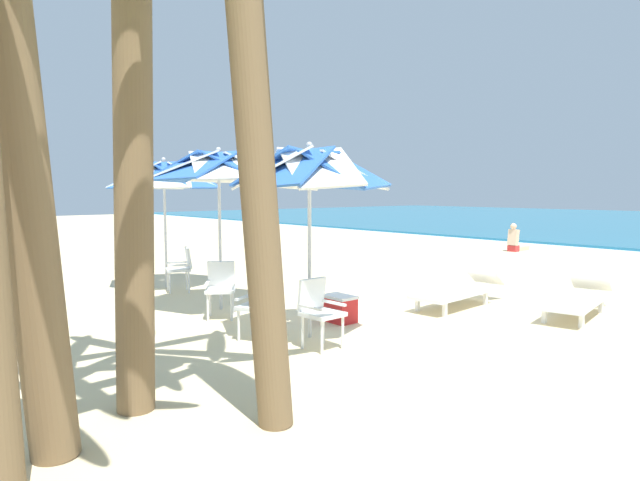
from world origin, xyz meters
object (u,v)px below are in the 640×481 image
(plastic_chair_0, at_px, (319,309))
(sun_lounger_0, at_px, (578,298))
(plastic_chair_3, at_px, (182,266))
(palm_tree_1, at_px, (133,66))
(plastic_chair_4, at_px, (134,261))
(sun_lounger_1, at_px, (459,290))
(palm_tree_2, at_px, (251,58))
(cooler_box, at_px, (339,308))
(beach_umbrella_1, at_px, (219,168))
(palm_tree_3, at_px, (10,13))
(beachgoer_seated, at_px, (516,242))
(plastic_chair_1, at_px, (259,301))
(plastic_chair_2, at_px, (221,286))
(beach_umbrella_0, at_px, (309,171))
(beach_umbrella_2, at_px, (164,177))

(plastic_chair_0, distance_m, sun_lounger_0, 4.44)
(plastic_chair_3, bearing_deg, palm_tree_1, -29.73)
(plastic_chair_4, relative_size, sun_lounger_1, 0.40)
(palm_tree_2, bearing_deg, cooler_box, 127.18)
(beach_umbrella_1, distance_m, plastic_chair_4, 3.74)
(plastic_chair_3, distance_m, palm_tree_3, 7.25)
(sun_lounger_0, height_order, beachgoer_seated, beachgoer_seated)
(plastic_chair_1, height_order, beach_umbrella_1, beach_umbrella_1)
(sun_lounger_1, xyz_separation_m, palm_tree_1, (0.79, -5.88, 2.73))
(plastic_chair_1, distance_m, plastic_chair_2, 1.40)
(sun_lounger_1, bearing_deg, plastic_chair_0, -84.25)
(plastic_chair_2, relative_size, plastic_chair_4, 1.00)
(beach_umbrella_0, relative_size, plastic_chair_4, 2.99)
(plastic_chair_3, distance_m, palm_tree_2, 7.00)
(plastic_chair_1, height_order, cooler_box, plastic_chair_1)
(plastic_chair_2, relative_size, palm_tree_1, 0.18)
(sun_lounger_0, relative_size, palm_tree_1, 0.46)
(plastic_chair_0, xyz_separation_m, plastic_chair_4, (-6.02, 0.07, 0.00))
(palm_tree_2, height_order, cooler_box, palm_tree_2)
(beach_umbrella_0, relative_size, beach_umbrella_1, 0.97)
(plastic_chair_1, height_order, palm_tree_3, palm_tree_3)
(beach_umbrella_0, xyz_separation_m, beach_umbrella_1, (-2.30, -0.01, 0.11))
(sun_lounger_0, distance_m, palm_tree_2, 6.75)
(palm_tree_1, distance_m, palm_tree_3, 1.10)
(plastic_chair_4, bearing_deg, beachgoer_seated, 81.42)
(plastic_chair_1, height_order, plastic_chair_2, same)
(plastic_chair_0, distance_m, plastic_chair_3, 4.65)
(beach_umbrella_1, bearing_deg, plastic_chair_4, -177.40)
(palm_tree_1, distance_m, cooler_box, 4.72)
(palm_tree_1, relative_size, beachgoer_seated, 5.24)
(plastic_chair_3, relative_size, palm_tree_1, 0.18)
(plastic_chair_0, distance_m, beach_umbrella_1, 3.31)
(plastic_chair_3, relative_size, sun_lounger_0, 0.39)
(plastic_chair_0, height_order, plastic_chair_1, same)
(plastic_chair_3, xyz_separation_m, plastic_chair_4, (-1.39, -0.38, 0.00))
(sun_lounger_0, xyz_separation_m, palm_tree_3, (-0.40, -7.71, 2.86))
(beach_umbrella_2, height_order, cooler_box, beach_umbrella_2)
(palm_tree_2, bearing_deg, beach_umbrella_0, 131.74)
(plastic_chair_2, distance_m, plastic_chair_3, 2.45)
(plastic_chair_0, bearing_deg, plastic_chair_2, -177.76)
(sun_lounger_0, distance_m, palm_tree_1, 7.28)
(plastic_chair_0, xyz_separation_m, beach_umbrella_2, (-5.29, 0.43, 1.74))
(sun_lounger_1, relative_size, palm_tree_3, 0.40)
(plastic_chair_1, bearing_deg, plastic_chair_4, 175.79)
(palm_tree_1, height_order, cooler_box, palm_tree_1)
(sun_lounger_1, bearing_deg, beach_umbrella_0, -92.00)
(beach_umbrella_0, distance_m, beach_umbrella_1, 2.31)
(beachgoer_seated, bearing_deg, cooler_box, -72.72)
(beach_umbrella_2, xyz_separation_m, sun_lounger_1, (4.94, 2.99, -1.95))
(beach_umbrella_1, xyz_separation_m, plastic_chair_2, (0.52, -0.30, -1.82))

